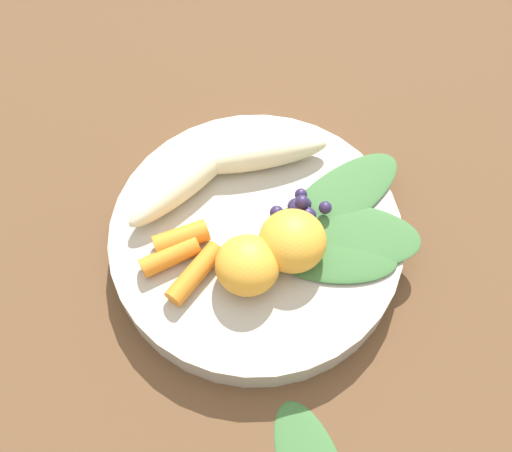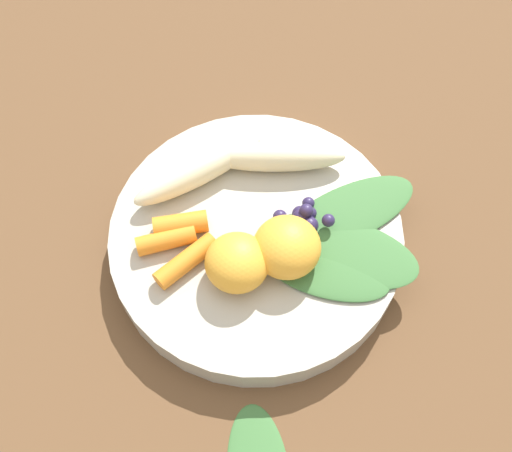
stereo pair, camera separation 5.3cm
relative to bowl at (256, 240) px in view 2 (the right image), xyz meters
name	(u,v)px [view 2 (the right image)]	position (x,y,z in m)	size (l,w,h in m)	color
ground_plane	(256,248)	(0.00, 0.00, -0.01)	(2.40, 2.40, 0.00)	brown
bowl	(256,240)	(0.00, 0.00, 0.00)	(0.25, 0.25, 0.03)	#B2AD9E
banana_peeled_left	(199,170)	(0.07, 0.02, 0.03)	(0.13, 0.03, 0.03)	beige
banana_peeled_right	(274,157)	(0.05, -0.05, 0.03)	(0.13, 0.03, 0.03)	beige
orange_segment_near	(287,247)	(-0.03, -0.01, 0.04)	(0.06, 0.06, 0.04)	#F4A833
orange_segment_far	(237,263)	(-0.03, 0.03, 0.03)	(0.05, 0.05, 0.04)	#F4A833
carrot_front	(181,225)	(0.03, 0.05, 0.02)	(0.02, 0.02, 0.05)	orange
carrot_mid_left	(166,240)	(0.03, 0.07, 0.02)	(0.02, 0.02, 0.05)	orange
carrot_mid_right	(184,257)	(0.00, 0.06, 0.02)	(0.02, 0.02, 0.06)	orange
blueberry_pile	(305,217)	(-0.01, -0.04, 0.02)	(0.04, 0.04, 0.02)	#2D234C
kale_leaf_left	(326,271)	(-0.06, -0.03, 0.02)	(0.11, 0.05, 0.01)	#3D7038
kale_leaf_right	(341,250)	(-0.05, -0.05, 0.02)	(0.13, 0.06, 0.01)	#3D7038
kale_leaf_rear	(348,213)	(-0.02, -0.08, 0.02)	(0.13, 0.05, 0.01)	#3D7038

